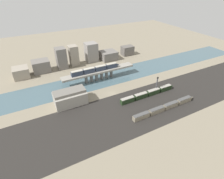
# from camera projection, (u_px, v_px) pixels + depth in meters

# --- Properties ---
(ground_plane) EXTENTS (400.00, 400.00, 0.00)m
(ground_plane) POSITION_uv_depth(u_px,v_px,m) (112.00, 93.00, 132.39)
(ground_plane) COLOR gray
(railbed_yard) EXTENTS (280.00, 42.00, 0.01)m
(railbed_yard) POSITION_uv_depth(u_px,v_px,m) (129.00, 111.00, 114.50)
(railbed_yard) COLOR #282623
(railbed_yard) RESTS_ON ground
(river_water) EXTENTS (320.00, 27.93, 0.01)m
(river_water) POSITION_uv_depth(u_px,v_px,m) (99.00, 80.00, 149.99)
(river_water) COLOR #47606B
(river_water) RESTS_ON ground
(bridge) EXTENTS (63.16, 7.24, 8.55)m
(bridge) POSITION_uv_depth(u_px,v_px,m) (99.00, 73.00, 146.40)
(bridge) COLOR gray
(bridge) RESTS_ON ground
(train_on_bridge) EXTENTS (43.11, 3.07, 4.04)m
(train_on_bridge) POSITION_uv_depth(u_px,v_px,m) (96.00, 69.00, 143.39)
(train_on_bridge) COLOR #2D384C
(train_on_bridge) RESTS_ON bridge
(train_yard_near) EXTENTS (51.70, 2.90, 3.53)m
(train_yard_near) POSITION_uv_depth(u_px,v_px,m) (166.00, 107.00, 115.42)
(train_yard_near) COLOR gray
(train_yard_near) RESTS_ON ground
(train_yard_mid) EXTENTS (48.11, 3.00, 3.91)m
(train_yard_mid) POSITION_uv_depth(u_px,v_px,m) (149.00, 93.00, 128.70)
(train_yard_mid) COLOR #23381E
(train_yard_mid) RESTS_ON ground
(warehouse_building) EXTENTS (21.47, 12.62, 10.45)m
(warehouse_building) POSITION_uv_depth(u_px,v_px,m) (70.00, 97.00, 119.28)
(warehouse_building) COLOR #9E998E
(warehouse_building) RESTS_ON ground
(signal_tower) EXTENTS (1.00, 0.84, 12.97)m
(signal_tower) POSITION_uv_depth(u_px,v_px,m) (157.00, 85.00, 130.27)
(signal_tower) COLOR #4C4C51
(signal_tower) RESTS_ON ground
(city_block_far_left) EXTENTS (12.75, 12.63, 9.23)m
(city_block_far_left) POSITION_uv_depth(u_px,v_px,m) (21.00, 73.00, 150.82)
(city_block_far_left) COLOR gray
(city_block_far_left) RESTS_ON ground
(city_block_left) EXTENTS (15.03, 12.37, 10.92)m
(city_block_left) POSITION_uv_depth(u_px,v_px,m) (41.00, 66.00, 159.84)
(city_block_left) COLOR slate
(city_block_left) RESTS_ON ground
(city_block_center) EXTENTS (9.02, 10.16, 19.81)m
(city_block_center) POSITION_uv_depth(u_px,v_px,m) (61.00, 58.00, 164.03)
(city_block_center) COLOR slate
(city_block_center) RESTS_ON ground
(city_block_right) EXTENTS (8.25, 9.28, 19.36)m
(city_block_right) POSITION_uv_depth(u_px,v_px,m) (74.00, 55.00, 170.55)
(city_block_right) COLOR gray
(city_block_right) RESTS_ON ground
(city_block_far_right) EXTENTS (11.65, 11.16, 19.02)m
(city_block_far_right) POSITION_uv_depth(u_px,v_px,m) (91.00, 52.00, 178.57)
(city_block_far_right) COLOR gray
(city_block_far_right) RESTS_ON ground
(city_block_tall) EXTENTS (16.38, 14.34, 8.94)m
(city_block_tall) POSITION_uv_depth(u_px,v_px,m) (109.00, 55.00, 184.51)
(city_block_tall) COLOR slate
(city_block_tall) RESTS_ON ground
(city_block_low) EXTENTS (12.97, 8.89, 9.92)m
(city_block_low) POSITION_uv_depth(u_px,v_px,m) (127.00, 50.00, 195.37)
(city_block_low) COLOR #605B56
(city_block_low) RESTS_ON ground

